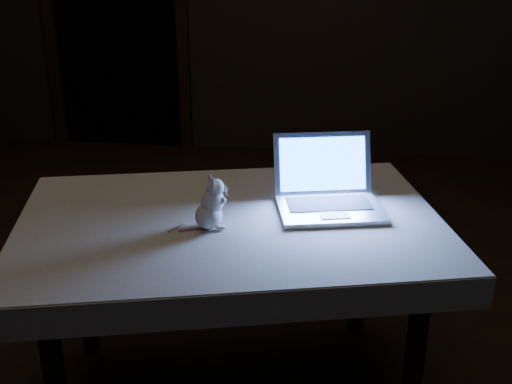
# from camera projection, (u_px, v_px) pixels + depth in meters

# --- Properties ---
(floor) EXTENTS (5.00, 5.00, 0.00)m
(floor) POSITION_uv_depth(u_px,v_px,m) (204.00, 348.00, 2.54)
(floor) COLOR black
(floor) RESTS_ON ground
(doorway) EXTENTS (1.06, 0.36, 2.13)m
(doorway) POSITION_uv_depth(u_px,v_px,m) (114.00, 0.00, 4.55)
(doorway) COLOR black
(doorway) RESTS_ON back_wall
(table) EXTENTS (1.40, 1.08, 0.67)m
(table) POSITION_uv_depth(u_px,v_px,m) (232.00, 310.00, 2.19)
(table) COLOR black
(table) RESTS_ON floor
(tablecloth) EXTENTS (1.49, 1.14, 0.10)m
(tablecloth) POSITION_uv_depth(u_px,v_px,m) (227.00, 234.00, 2.06)
(tablecloth) COLOR beige
(tablecloth) RESTS_ON table
(laptop) EXTENTS (0.39, 0.36, 0.23)m
(laptop) POSITION_uv_depth(u_px,v_px,m) (332.00, 180.00, 2.06)
(laptop) COLOR #BABBBF
(laptop) RESTS_ON tablecloth
(plush_mouse) EXTENTS (0.15, 0.15, 0.17)m
(plush_mouse) POSITION_uv_depth(u_px,v_px,m) (208.00, 203.00, 1.96)
(plush_mouse) COLOR silver
(plush_mouse) RESTS_ON tablecloth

